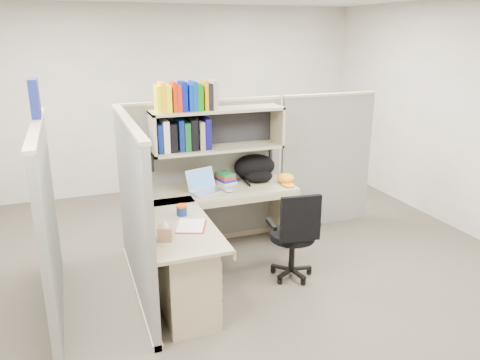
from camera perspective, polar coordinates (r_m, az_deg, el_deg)
name	(u,v)px	position (r m, az deg, el deg)	size (l,w,h in m)	color
ground	(231,276)	(4.73, -1.05, -11.66)	(6.00, 6.00, 0.00)	#353129
room_shell	(230,114)	(4.19, -1.17, 8.06)	(6.00, 6.00, 6.00)	#A7A397
cubicle	(181,180)	(4.68, -7.19, -0.02)	(3.79, 1.84, 1.95)	slate
desk	(198,255)	(4.18, -5.12, -9.11)	(1.74, 1.75, 0.73)	tan
laptop	(206,181)	(4.82, -4.12, -0.14)	(0.33, 0.33, 0.24)	silver
backpack	(257,168)	(5.20, 2.04, 1.47)	(0.48, 0.37, 0.28)	black
orange_cap	(286,178)	(5.15, 5.57, 0.22)	(0.19, 0.22, 0.10)	orange
snack_canister	(182,210)	(4.26, -7.13, -3.64)	(0.10, 0.10, 0.10)	navy
tissue_box	(165,229)	(3.77, -9.15, -5.95)	(0.11, 0.11, 0.18)	#A97860
mouse	(229,191)	(4.83, -1.32, -1.31)	(0.09, 0.06, 0.03)	#89A6C3
paper_cup	(205,183)	(5.00, -4.28, -0.37)	(0.06, 0.06, 0.09)	silver
book_stack	(225,178)	(5.14, -1.79, 0.29)	(0.17, 0.23, 0.11)	gray
loose_paper	(191,225)	(4.04, -6.04, -5.52)	(0.22, 0.30, 0.00)	white
task_chair	(293,249)	(4.57, 6.53, -8.32)	(0.50, 0.46, 0.91)	black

